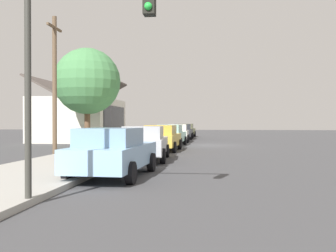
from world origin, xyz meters
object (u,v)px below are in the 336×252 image
car_mustard (162,138)px  car_seafoam (171,135)px  car_skyblue (113,152)px  shade_tree (87,82)px  car_silver (145,143)px  traffic_light_main (76,40)px  fire_hydrant_red (159,137)px  car_charcoal (183,131)px  car_olive (186,130)px  utility_pole_wooden (55,82)px  car_ivory (178,133)px

car_mustard → car_seafoam: same height
car_skyblue → shade_tree: shade_tree is taller
car_skyblue → car_silver: 5.48m
car_mustard → traffic_light_main: traffic_light_main is taller
car_mustard → fire_hydrant_red: size_ratio=6.86×
car_seafoam → shade_tree: bearing=98.1°
car_charcoal → fire_hydrant_red: car_charcoal is taller
car_olive → shade_tree: shade_tree is taller
car_skyblue → car_silver: same height
car_olive → utility_pole_wooden: 26.34m
car_seafoam → car_ivory: (5.45, -0.09, 0.00)m
car_charcoal → traffic_light_main: traffic_light_main is taller
car_skyblue → car_seafoam: size_ratio=1.05×
car_charcoal → car_ivory: bearing=-179.9°
car_mustard → car_olive: bearing=1.3°
car_silver → car_skyblue: bearing=175.8°
car_silver → car_ivory: (16.61, -0.12, -0.00)m
car_seafoam → car_charcoal: same height
car_silver → car_seafoam: bearing=-3.5°
car_seafoam → car_ivory: bearing=1.9°
car_seafoam → car_ivory: same height
car_seafoam → car_olive: same height
car_seafoam → car_ivory: size_ratio=0.96×
traffic_light_main → utility_pole_wooden: size_ratio=0.69×
car_skyblue → fire_hydrant_red: 20.38m
car_charcoal → fire_hydrant_red: 7.79m
utility_pole_wooden → car_charcoal: bearing=-15.4°
car_silver → car_charcoal: (22.49, -0.13, -0.00)m
fire_hydrant_red → car_seafoam: bearing=-159.0°
car_charcoal → car_olive: size_ratio=1.00×
utility_pole_wooden → fire_hydrant_red: size_ratio=10.56×
car_silver → car_ivory: bearing=-3.8°
utility_pole_wooden → car_ivory: bearing=-21.3°
car_seafoam → car_olive: (16.92, -0.08, 0.00)m
car_seafoam → car_olive: 16.92m
car_seafoam → car_skyblue: bearing=-177.5°
car_skyblue → car_mustard: size_ratio=1.00×
car_silver → utility_pole_wooden: size_ratio=0.65×
car_skyblue → car_charcoal: bearing=2.1°
car_seafoam → car_olive: bearing=2.6°
car_skyblue → shade_tree: bearing=23.4°
car_seafoam → car_charcoal: size_ratio=0.95×
car_silver → shade_tree: shade_tree is taller
car_mustard → traffic_light_main: (-15.76, -0.23, 2.67)m
car_silver → car_olive: 28.08m
car_olive → car_silver: bearing=-177.5°
car_mustard → car_seafoam: (5.30, 0.01, -0.00)m
car_skyblue → car_silver: size_ratio=1.00×
car_olive → car_mustard: bearing=-177.5°
car_mustard → car_olive: same height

